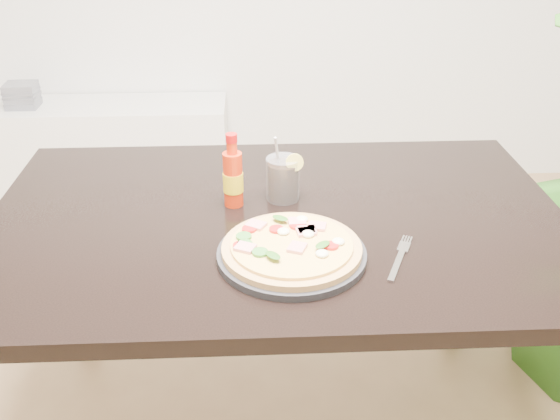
{
  "coord_description": "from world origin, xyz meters",
  "views": [
    {
      "loc": [
        0.03,
        -0.83,
        1.48
      ],
      "look_at": [
        0.09,
        0.36,
        0.83
      ],
      "focal_mm": 40.0,
      "sensor_mm": 36.0,
      "label": 1
    }
  ],
  "objects_px": {
    "media_console": "(86,153)",
    "pizza": "(291,246)",
    "hot_sauce_bottle": "(233,178)",
    "fork": "(400,256)",
    "plate": "(292,254)",
    "cola_cup": "(283,180)",
    "dining_table": "(278,245)"
  },
  "relations": [
    {
      "from": "media_console",
      "to": "pizza",
      "type": "bearing_deg",
      "value": -62.93
    },
    {
      "from": "hot_sauce_bottle",
      "to": "fork",
      "type": "bearing_deg",
      "value": -35.77
    },
    {
      "from": "plate",
      "to": "pizza",
      "type": "bearing_deg",
      "value": 99.86
    },
    {
      "from": "pizza",
      "to": "fork",
      "type": "distance_m",
      "value": 0.24
    },
    {
      "from": "hot_sauce_bottle",
      "to": "cola_cup",
      "type": "height_order",
      "value": "hot_sauce_bottle"
    },
    {
      "from": "cola_cup",
      "to": "media_console",
      "type": "xyz_separation_m",
      "value": [
        -0.9,
        1.5,
        -0.55
      ]
    },
    {
      "from": "dining_table",
      "to": "pizza",
      "type": "distance_m",
      "value": 0.22
    },
    {
      "from": "plate",
      "to": "cola_cup",
      "type": "height_order",
      "value": "cola_cup"
    },
    {
      "from": "dining_table",
      "to": "media_console",
      "type": "distance_m",
      "value": 1.86
    },
    {
      "from": "plate",
      "to": "hot_sauce_bottle",
      "type": "distance_m",
      "value": 0.29
    },
    {
      "from": "pizza",
      "to": "cola_cup",
      "type": "distance_m",
      "value": 0.28
    },
    {
      "from": "dining_table",
      "to": "pizza",
      "type": "height_order",
      "value": "pizza"
    },
    {
      "from": "media_console",
      "to": "fork",
      "type": "bearing_deg",
      "value": -57.43
    },
    {
      "from": "pizza",
      "to": "fork",
      "type": "xyz_separation_m",
      "value": [
        0.23,
        -0.01,
        -0.02
      ]
    },
    {
      "from": "plate",
      "to": "cola_cup",
      "type": "distance_m",
      "value": 0.28
    },
    {
      "from": "pizza",
      "to": "dining_table",
      "type": "bearing_deg",
      "value": 96.51
    },
    {
      "from": "plate",
      "to": "pizza",
      "type": "distance_m",
      "value": 0.02
    },
    {
      "from": "plate",
      "to": "hot_sauce_bottle",
      "type": "relative_size",
      "value": 1.71
    },
    {
      "from": "pizza",
      "to": "fork",
      "type": "bearing_deg",
      "value": -3.06
    },
    {
      "from": "hot_sauce_bottle",
      "to": "media_console",
      "type": "xyz_separation_m",
      "value": [
        -0.78,
        1.53,
        -0.57
      ]
    },
    {
      "from": "dining_table",
      "to": "plate",
      "type": "relative_size",
      "value": 4.35
    },
    {
      "from": "hot_sauce_bottle",
      "to": "fork",
      "type": "height_order",
      "value": "hot_sauce_bottle"
    },
    {
      "from": "fork",
      "to": "media_console",
      "type": "bearing_deg",
      "value": 146.19
    },
    {
      "from": "dining_table",
      "to": "hot_sauce_bottle",
      "type": "distance_m",
      "value": 0.2
    },
    {
      "from": "pizza",
      "to": "cola_cup",
      "type": "relative_size",
      "value": 1.73
    },
    {
      "from": "hot_sauce_bottle",
      "to": "fork",
      "type": "xyz_separation_m",
      "value": [
        0.36,
        -0.26,
        -0.07
      ]
    },
    {
      "from": "dining_table",
      "to": "media_console",
      "type": "height_order",
      "value": "dining_table"
    },
    {
      "from": "plate",
      "to": "hot_sauce_bottle",
      "type": "xyz_separation_m",
      "value": [
        -0.13,
        0.25,
        0.07
      ]
    },
    {
      "from": "plate",
      "to": "fork",
      "type": "height_order",
      "value": "plate"
    },
    {
      "from": "pizza",
      "to": "hot_sauce_bottle",
      "type": "bearing_deg",
      "value": 117.2
    },
    {
      "from": "pizza",
      "to": "plate",
      "type": "bearing_deg",
      "value": -80.14
    },
    {
      "from": "dining_table",
      "to": "plate",
      "type": "bearing_deg",
      "value": -83.45
    }
  ]
}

